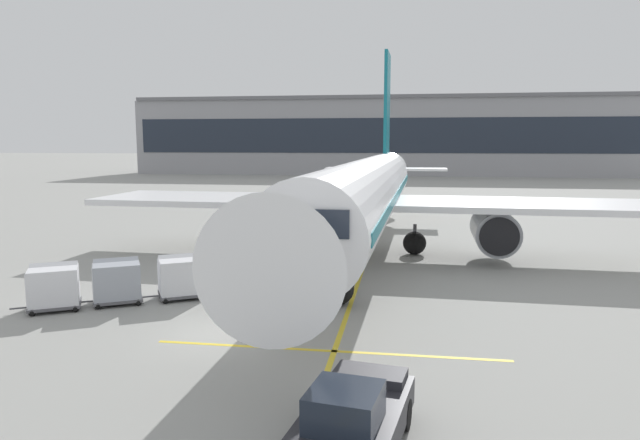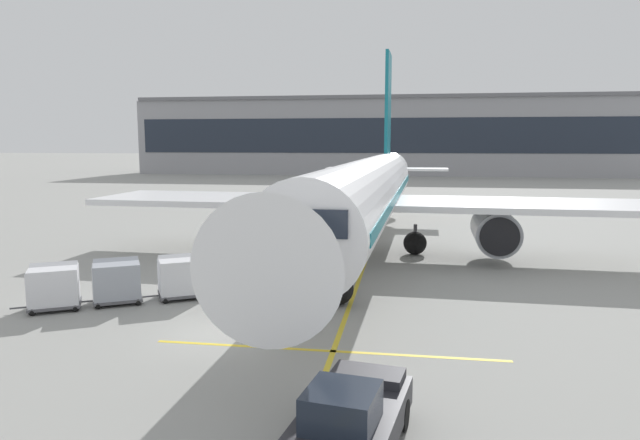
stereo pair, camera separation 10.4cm
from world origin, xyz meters
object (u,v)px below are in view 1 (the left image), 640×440
at_px(baggage_cart_lead, 181,276).
at_px(baggage_cart_second, 117,281).
at_px(belt_loader, 252,265).
at_px(ground_crew_by_loader, 221,263).
at_px(safety_cone_wingtip, 276,249).
at_px(baggage_cart_third, 54,286).
at_px(parked_airplane, 365,194).
at_px(ground_crew_by_carts, 231,267).
at_px(safety_cone_engine_keepout, 218,263).
at_px(pushback_tug, 353,419).

height_order(baggage_cart_lead, baggage_cart_second, same).
distance_m(belt_loader, baggage_cart_lead, 3.98).
relative_size(baggage_cart_second, ground_crew_by_loader, 1.58).
distance_m(belt_loader, safety_cone_wingtip, 7.06).
relative_size(baggage_cart_second, safety_cone_wingtip, 4.05).
bearing_deg(baggage_cart_third, baggage_cart_second, 30.65).
bearing_deg(parked_airplane, ground_crew_by_carts, -123.54).
bearing_deg(safety_cone_wingtip, parked_airplane, 5.84).
relative_size(baggage_cart_second, safety_cone_engine_keepout, 3.49).
bearing_deg(baggage_cart_second, pushback_tug, -42.82).
xyz_separation_m(pushback_tug, safety_cone_wingtip, (-6.86, 21.83, -0.49)).
distance_m(parked_airplane, pushback_tug, 22.63).
distance_m(baggage_cart_second, ground_crew_by_loader, 5.34).
height_order(belt_loader, safety_cone_wingtip, belt_loader).
relative_size(baggage_cart_second, ground_crew_by_carts, 1.58).
height_order(ground_crew_by_loader, ground_crew_by_carts, same).
xyz_separation_m(parked_airplane, ground_crew_by_loader, (-6.56, -7.79, -2.81)).
bearing_deg(baggage_cart_second, ground_crew_by_loader, 51.76).
xyz_separation_m(safety_cone_engine_keepout, safety_cone_wingtip, (2.11, 4.67, -0.06)).
bearing_deg(belt_loader, safety_cone_wingtip, 93.80).
height_order(baggage_cart_lead, safety_cone_wingtip, baggage_cart_lead).
height_order(parked_airplane, ground_crew_by_loader, parked_airplane).
distance_m(baggage_cart_third, ground_crew_by_carts, 7.73).
bearing_deg(ground_crew_by_loader, safety_cone_engine_keepout, 112.28).
xyz_separation_m(parked_airplane, baggage_cart_second, (-9.86, -11.98, -2.80)).
bearing_deg(baggage_cart_third, pushback_tug, -34.39).
relative_size(baggage_cart_third, ground_crew_by_carts, 1.58).
relative_size(parked_airplane, ground_crew_by_loader, 25.25).
relative_size(belt_loader, baggage_cart_second, 1.85).
height_order(baggage_cart_second, ground_crew_by_loader, baggage_cart_second).
bearing_deg(ground_crew_by_carts, safety_cone_engine_keepout, 118.10).
bearing_deg(belt_loader, baggage_cart_second, -137.72).
bearing_deg(safety_cone_engine_keepout, ground_crew_by_loader, -67.72).
xyz_separation_m(baggage_cart_third, ground_crew_by_loader, (5.44, 5.46, -0.00)).
bearing_deg(ground_crew_by_carts, pushback_tug, -62.52).
height_order(baggage_cart_lead, safety_cone_engine_keepout, baggage_cart_lead).
bearing_deg(safety_cone_engine_keepout, baggage_cart_third, -118.70).
xyz_separation_m(baggage_cart_lead, baggage_cart_second, (-2.43, -1.23, 0.00)).
xyz_separation_m(parked_airplane, baggage_cart_third, (-11.99, -13.25, -2.80)).
xyz_separation_m(ground_crew_by_loader, safety_cone_wingtip, (1.06, 7.23, -0.67)).
bearing_deg(safety_cone_engine_keepout, baggage_cart_second, -108.49).
height_order(belt_loader, baggage_cart_lead, belt_loader).
xyz_separation_m(baggage_cart_third, ground_crew_by_carts, (6.24, 4.56, -0.00)).
distance_m(pushback_tug, ground_crew_by_carts, 15.45).
xyz_separation_m(parked_airplane, belt_loader, (-5.03, -7.59, -2.90)).
distance_m(parked_airplane, ground_crew_by_loader, 10.56).
relative_size(ground_crew_by_carts, safety_cone_wingtip, 2.56).
bearing_deg(parked_airplane, baggage_cart_lead, -124.66).
distance_m(baggage_cart_second, pushback_tug, 15.31).
bearing_deg(belt_loader, safety_cone_engine_keepout, 137.57).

